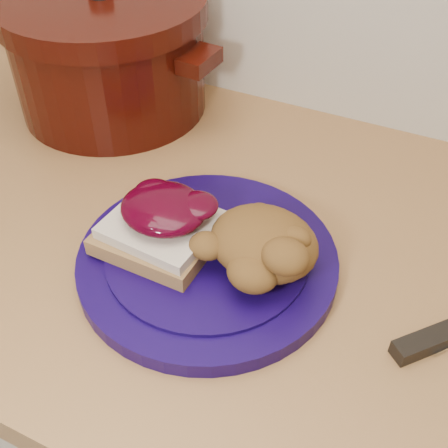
% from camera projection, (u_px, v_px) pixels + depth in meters
% --- Properties ---
extents(base_cabinet, '(4.00, 0.60, 0.86)m').
position_uv_depth(base_cabinet, '(243.00, 436.00, 0.96)').
color(base_cabinet, beige).
rests_on(base_cabinet, floor).
extents(plate, '(0.31, 0.31, 0.02)m').
position_uv_depth(plate, '(208.00, 260.00, 0.61)').
color(plate, '#11043E').
rests_on(plate, wood_countertop).
extents(sandwich, '(0.12, 0.11, 0.06)m').
position_uv_depth(sandwich, '(161.00, 223.00, 0.59)').
color(sandwich, olive).
rests_on(sandwich, plate).
extents(stuffing_mound, '(0.13, 0.11, 0.06)m').
position_uv_depth(stuffing_mound, '(264.00, 243.00, 0.57)').
color(stuffing_mound, brown).
rests_on(stuffing_mound, plate).
extents(dutch_oven, '(0.34, 0.30, 0.18)m').
position_uv_depth(dutch_oven, '(109.00, 54.00, 0.80)').
color(dutch_oven, black).
rests_on(dutch_oven, wood_countertop).
extents(pepper_grinder, '(0.07, 0.07, 0.13)m').
position_uv_depth(pepper_grinder, '(118.00, 53.00, 0.85)').
color(pepper_grinder, black).
rests_on(pepper_grinder, wood_countertop).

